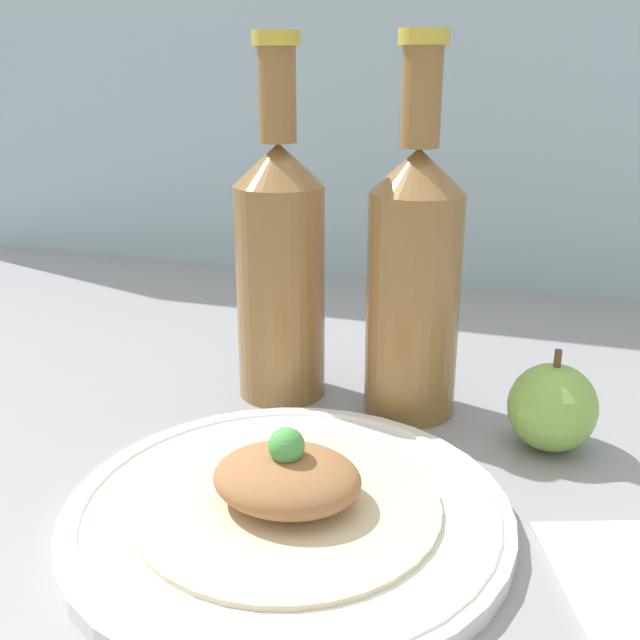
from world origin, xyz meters
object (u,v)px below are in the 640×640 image
Objects in this scene: plated_food at (287,486)px; apple at (552,407)px; plate at (288,512)px; cider_bottle_right at (414,275)px; cider_bottle_left at (280,263)px.

plated_food is 22.94cm from apple.
apple is at bearing 44.93° from plate.
cider_bottle_right is (4.17, 19.50, 9.63)cm from plated_food.
apple reaches higher than plate.
cider_bottle_left is (-7.78, 19.50, 11.58)cm from plate.
plated_food is at bearing -135.07° from apple.
cider_bottle_left is at bearing 111.74° from plate.
cider_bottle_left is 11.94cm from cider_bottle_right.
cider_bottle_right is (4.17, 19.50, 11.58)cm from plate.
apple is (16.23, 16.19, 2.70)cm from plate.
plate is at bearing -135.07° from apple.
plated_food is 23.10cm from cider_bottle_left.
apple is at bearing 44.93° from plated_food.
cider_bottle_left is 3.78× the size of apple.
apple is at bearing -15.35° from cider_bottle_right.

